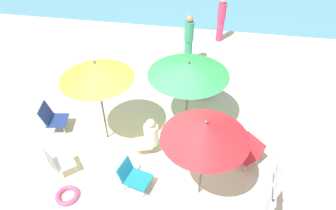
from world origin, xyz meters
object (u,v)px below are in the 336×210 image
object	(u,v)px
beach_chair_b	(133,175)
person_c	(149,136)
warning_sign	(269,199)
beach_chair_e	(57,162)
umbrella_green	(189,69)
beach_chair_d	(52,117)
swim_ring	(67,195)
umbrella_red	(206,131)
beach_chair_a	(203,82)
beach_chair_c	(248,150)
person_b	(189,41)
person_a	(221,19)
umbrella_yellow	(96,71)

from	to	relation	value
beach_chair_b	person_c	xyz separation A→B (m)	(0.12, 0.97, 0.18)
person_c	warning_sign	xyz separation A→B (m)	(2.27, -1.77, 0.83)
person_c	beach_chair_e	bearing A→B (deg)	9.41
umbrella_green	beach_chair_d	xyz separation A→B (m)	(-3.18, -0.82, -1.22)
beach_chair_b	beach_chair_d	size ratio (longest dim) A/B	0.96
beach_chair_d	swim_ring	xyz separation A→B (m)	(1.13, -1.80, -0.33)
umbrella_red	beach_chair_a	distance (m)	3.65
umbrella_green	beach_chair_c	distance (m)	2.21
beach_chair_e	beach_chair_c	bearing A→B (deg)	-26.57
person_b	swim_ring	bearing A→B (deg)	-17.95
beach_chair_b	beach_chair_d	distance (m)	2.69
person_c	warning_sign	size ratio (longest dim) A/B	0.48
umbrella_green	warning_sign	world-z (taller)	warning_sign
person_a	person_b	size ratio (longest dim) A/B	0.96
beach_chair_c	beach_chair_d	bearing A→B (deg)	-45.45
person_b	swim_ring	world-z (taller)	person_b
beach_chair_e	swim_ring	size ratio (longest dim) A/B	1.48
person_a	beach_chair_c	bearing A→B (deg)	-104.01
warning_sign	umbrella_yellow	bearing A→B (deg)	155.13
beach_chair_b	beach_chair_d	world-z (taller)	beach_chair_d
swim_ring	beach_chair_a	bearing A→B (deg)	59.35
beach_chair_b	beach_chair_e	size ratio (longest dim) A/B	0.99
beach_chair_e	person_c	size ratio (longest dim) A/B	0.72
beach_chair_c	beach_chair_d	world-z (taller)	beach_chair_d
umbrella_yellow	umbrella_green	xyz separation A→B (m)	(1.79, 0.88, -0.31)
beach_chair_c	beach_chair_d	xyz separation A→B (m)	(-4.67, 0.22, 0.05)
person_b	person_c	distance (m)	3.95
beach_chair_a	beach_chair_b	xyz separation A→B (m)	(-1.11, -3.44, -0.05)
umbrella_red	swim_ring	size ratio (longest dim) A/B	4.17
beach_chair_d	warning_sign	xyz separation A→B (m)	(4.76, -2.09, 0.95)
beach_chair_d	person_b	world-z (taller)	person_b
beach_chair_b	beach_chair_c	world-z (taller)	beach_chair_c
beach_chair_d	swim_ring	distance (m)	2.15
umbrella_yellow	beach_chair_d	world-z (taller)	umbrella_yellow
umbrella_green	beach_chair_e	size ratio (longest dim) A/B	2.69
person_b	warning_sign	bearing A→B (deg)	18.31
umbrella_green	person_b	distance (m)	2.88
beach_chair_a	swim_ring	world-z (taller)	beach_chair_a
umbrella_yellow	umbrella_green	distance (m)	2.02
beach_chair_b	beach_chair_c	distance (m)	2.54
person_a	warning_sign	xyz separation A→B (m)	(0.96, -7.55, 0.50)
swim_ring	beach_chair_c	bearing A→B (deg)	24.16
person_b	swim_ring	size ratio (longest dim) A/B	3.56
beach_chair_d	beach_chair_e	distance (m)	1.45
umbrella_red	person_c	world-z (taller)	umbrella_red
beach_chair_a	warning_sign	size ratio (longest dim) A/B	0.33
warning_sign	umbrella_green	bearing A→B (deg)	124.73
beach_chair_c	person_c	xyz separation A→B (m)	(-2.18, -0.11, 0.16)
umbrella_red	person_a	bearing A→B (deg)	89.22
umbrella_red	beach_chair_c	world-z (taller)	umbrella_red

